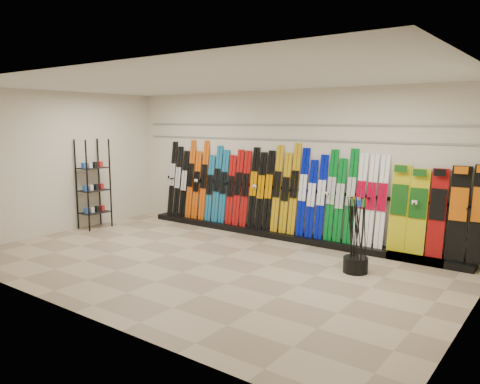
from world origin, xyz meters
The scene contains 13 objects.
floor centered at (0.00, 0.00, 0.00)m, with size 8.00×8.00×0.00m, color gray.
back_wall centered at (0.00, 2.50, 1.50)m, with size 8.00×8.00×0.00m, color beige.
left_wall centered at (-4.00, 0.00, 1.50)m, with size 5.00×5.00×0.00m, color beige.
right_wall centered at (4.00, 0.00, 1.50)m, with size 5.00×5.00×0.00m, color beige.
ceiling centered at (0.00, 0.00, 3.00)m, with size 8.00×8.00×0.00m, color silver.
ski_rack_base centered at (0.22, 2.28, 0.06)m, with size 8.00×0.40×0.12m, color black.
skis centered at (-0.45, 2.35, 0.95)m, with size 5.37×0.29×1.82m.
snowboards centered at (3.08, 2.36, 0.87)m, with size 1.57×0.24×1.58m.
accessory_rack centered at (-3.75, 0.59, 0.99)m, with size 0.40×0.60×1.98m, color black.
pole_bin centered at (2.21, 1.08, 0.12)m, with size 0.39×0.39×0.25m, color black.
ski_poles centered at (2.20, 1.08, 0.61)m, with size 0.38×0.37×1.18m.
slatwall_rail_0 centered at (0.00, 2.48, 2.00)m, with size 7.60×0.02×0.03m, color gray.
slatwall_rail_1 centered at (0.00, 2.48, 2.30)m, with size 7.60×0.02×0.03m, color gray.
Camera 1 is at (4.98, -5.75, 2.38)m, focal length 35.00 mm.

